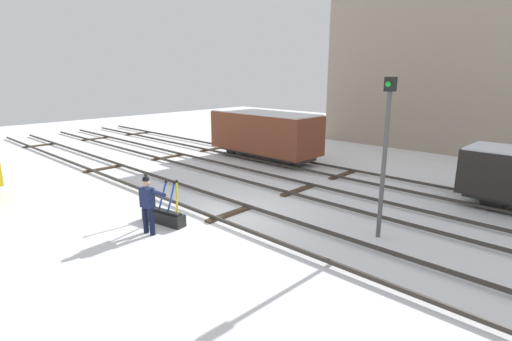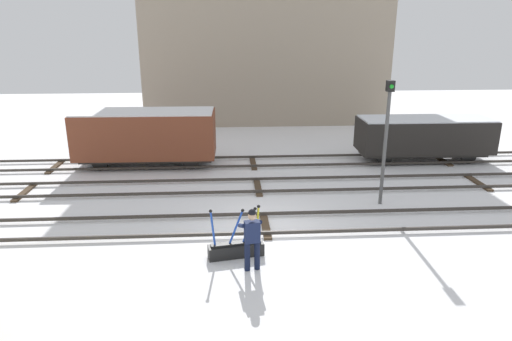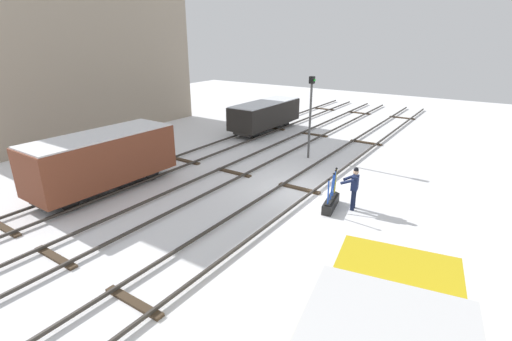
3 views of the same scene
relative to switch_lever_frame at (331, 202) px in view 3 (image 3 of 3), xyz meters
name	(u,v)px [view 3 (image 3 of 3)]	position (x,y,z in m)	size (l,w,h in m)	color
ground_plane	(299,189)	(0.95, 1.86, -0.25)	(60.00, 60.00, 0.00)	white
track_main_line	(299,187)	(0.95, 1.86, -0.14)	(44.00, 1.94, 0.18)	#38332D
track_siding_near	(234,171)	(0.95, 5.42, -0.14)	(44.00, 1.94, 0.18)	#38332D
track_siding_far	(185,159)	(0.95, 8.64, -0.14)	(44.00, 1.94, 0.18)	#38332D
switch_lever_frame	(331,202)	(0.00, 0.00, 0.00)	(1.56, 0.63, 1.45)	black
rail_worker	(354,186)	(0.39, -0.71, 0.69)	(0.62, 0.68, 1.68)	#111831
signal_post	(311,110)	(5.17, 3.53, 2.36)	(0.24, 0.32, 4.32)	#4C4C4C
apartment_building	(78,49)	(2.31, 19.05, 5.17)	(15.41, 5.19, 10.82)	gray
freight_car_far_end	(265,114)	(8.80, 8.64, 0.94)	(5.99, 2.08, 2.02)	#2D2B28
freight_car_back_track	(103,159)	(-3.77, 8.64, 1.18)	(6.07, 2.31, 2.49)	#2D2B28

